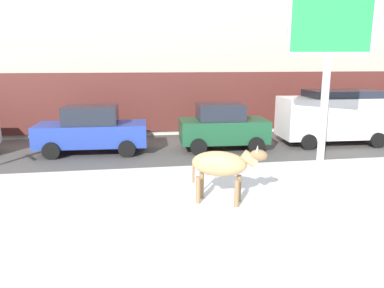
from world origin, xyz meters
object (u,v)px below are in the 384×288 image
at_px(billboard, 330,34).
at_px(pedestrian_by_cars, 208,115).
at_px(pedestrian_near_billboard, 266,113).
at_px(car_blue_sedan, 92,130).
at_px(car_darkgreen_hatchback, 223,127).
at_px(car_white_van, 335,115).
at_px(cow_tan, 222,165).

distance_m(billboard, pedestrian_by_cars, 8.47).
relative_size(pedestrian_near_billboard, pedestrian_by_cars, 1.00).
distance_m(car_blue_sedan, pedestrian_by_cars, 6.39).
bearing_deg(car_darkgreen_hatchback, pedestrian_by_cars, 87.70).
relative_size(billboard, pedestrian_near_billboard, 3.21).
relative_size(billboard, car_blue_sedan, 1.30).
height_order(car_darkgreen_hatchback, pedestrian_near_billboard, car_darkgreen_hatchback).
height_order(billboard, car_blue_sedan, billboard).
bearing_deg(pedestrian_by_cars, car_white_van, -36.13).
relative_size(cow_tan, pedestrian_near_billboard, 1.10).
bearing_deg(pedestrian_by_cars, cow_tan, -99.43).
bearing_deg(cow_tan, pedestrian_near_billboard, 64.04).
distance_m(cow_tan, pedestrian_by_cars, 9.67).
distance_m(cow_tan, billboard, 5.47).
bearing_deg(cow_tan, billboard, 29.15).
xyz_separation_m(car_white_van, pedestrian_near_billboard, (-1.78, 3.53, -0.36)).
xyz_separation_m(cow_tan, car_blue_sedan, (-3.74, 6.00, -0.09)).
xyz_separation_m(car_blue_sedan, pedestrian_near_billboard, (8.38, 3.54, -0.03)).
height_order(cow_tan, car_blue_sedan, car_blue_sedan).
height_order(billboard, car_white_van, billboard).
relative_size(cow_tan, pedestrian_by_cars, 1.10).
xyz_separation_m(pedestrian_near_billboard, pedestrian_by_cars, (-3.06, 0.00, 0.00)).
bearing_deg(car_white_van, cow_tan, -136.92).
height_order(cow_tan, pedestrian_by_cars, pedestrian_by_cars).
relative_size(car_white_van, pedestrian_near_billboard, 2.70).
bearing_deg(car_white_van, car_blue_sedan, -179.97).
height_order(billboard, pedestrian_near_billboard, billboard).
xyz_separation_m(car_blue_sedan, pedestrian_by_cars, (5.32, 3.54, -0.03)).
distance_m(billboard, car_white_van, 5.61).
distance_m(pedestrian_near_billboard, pedestrian_by_cars, 3.06).
relative_size(car_blue_sedan, car_darkgreen_hatchback, 1.20).
distance_m(cow_tan, car_white_van, 8.80).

